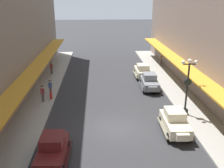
# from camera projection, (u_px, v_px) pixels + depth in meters

# --- Properties ---
(ground_plane) EXTENTS (200.00, 200.00, 0.00)m
(ground_plane) POSITION_uv_depth(u_px,v_px,m) (116.00, 128.00, 21.23)
(ground_plane) COLOR #2D2D30
(sidewalk_left) EXTENTS (3.00, 60.00, 0.15)m
(sidewalk_left) POSITION_uv_depth(u_px,v_px,m) (24.00, 130.00, 20.77)
(sidewalk_left) COLOR #99968E
(sidewalk_left) RESTS_ON ground
(sidewalk_right) EXTENTS (3.00, 60.00, 0.15)m
(sidewalk_right) POSITION_uv_depth(u_px,v_px,m) (205.00, 125.00, 21.64)
(sidewalk_right) COLOR #99968E
(sidewalk_right) RESTS_ON ground
(parked_car_0) EXTENTS (2.29, 4.31, 1.84)m
(parked_car_0) POSITION_uv_depth(u_px,v_px,m) (150.00, 81.00, 29.79)
(parked_car_0) COLOR slate
(parked_car_0) RESTS_ON ground
(parked_car_1) EXTENTS (2.24, 4.30, 1.84)m
(parked_car_1) POSITION_uv_depth(u_px,v_px,m) (175.00, 121.00, 20.36)
(parked_car_1) COLOR beige
(parked_car_1) RESTS_ON ground
(parked_car_2) EXTENTS (2.15, 4.26, 1.84)m
(parked_car_2) POSITION_uv_depth(u_px,v_px,m) (143.00, 71.00, 34.06)
(parked_car_2) COLOR beige
(parked_car_2) RESTS_ON ground
(parked_car_3) EXTENTS (2.25, 4.30, 1.84)m
(parked_car_3) POSITION_uv_depth(u_px,v_px,m) (52.00, 149.00, 16.66)
(parked_car_3) COLOR #591919
(parked_car_3) RESTS_ON ground
(lamp_post_with_clock) EXTENTS (1.42, 0.44, 5.16)m
(lamp_post_with_clock) POSITION_uv_depth(u_px,v_px,m) (187.00, 85.00, 22.50)
(lamp_post_with_clock) COLOR black
(lamp_post_with_clock) RESTS_ON sidewalk_right
(fire_hydrant) EXTENTS (0.24, 0.24, 0.82)m
(fire_hydrant) POSITION_uv_depth(u_px,v_px,m) (51.00, 95.00, 26.66)
(fire_hydrant) COLOR #B21E19
(fire_hydrant) RESTS_ON sidewalk_left
(pedestrian_0) EXTENTS (0.36, 0.24, 1.64)m
(pedestrian_0) POSITION_uv_depth(u_px,v_px,m) (161.00, 60.00, 39.57)
(pedestrian_0) COLOR #4C4238
(pedestrian_0) RESTS_ON sidewalk_right
(pedestrian_1) EXTENTS (0.36, 0.28, 1.67)m
(pedestrian_1) POSITION_uv_depth(u_px,v_px,m) (50.00, 88.00, 27.58)
(pedestrian_1) COLOR #4C4238
(pedestrian_1) RESTS_ON sidewalk_left
(pedestrian_2) EXTENTS (0.36, 0.24, 1.64)m
(pedestrian_2) POSITION_uv_depth(u_px,v_px,m) (51.00, 68.00, 34.94)
(pedestrian_2) COLOR #4C4238
(pedestrian_2) RESTS_ON sidewalk_left
(pedestrian_3) EXTENTS (0.36, 0.28, 1.67)m
(pedestrian_3) POSITION_uv_depth(u_px,v_px,m) (43.00, 94.00, 25.91)
(pedestrian_3) COLOR #4C4238
(pedestrian_3) RESTS_ON sidewalk_left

